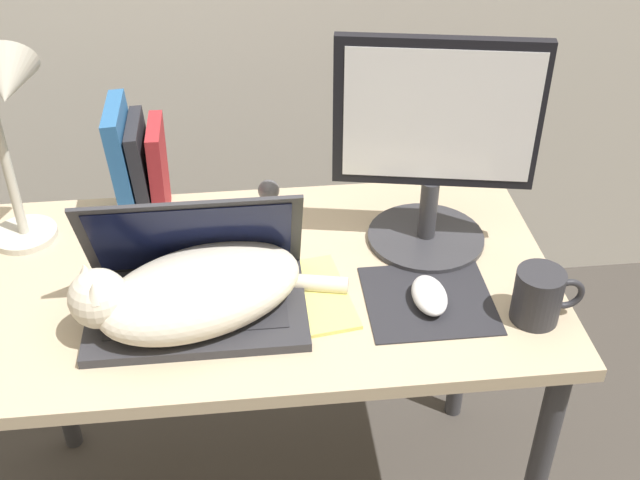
{
  "coord_description": "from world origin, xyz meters",
  "views": [
    {
      "loc": [
        -0.02,
        -0.9,
        1.68
      ],
      "look_at": [
        0.11,
        0.28,
        0.83
      ],
      "focal_mm": 45.0,
      "sensor_mm": 36.0,
      "label": 1
    }
  ],
  "objects_px": {
    "computer_mouse": "(429,295)",
    "mug": "(539,296)",
    "external_monitor": "(435,144)",
    "book_row": "(139,169)",
    "laptop": "(196,288)",
    "cat": "(192,292)",
    "notepad": "(302,297)",
    "desk_lamp": "(10,116)",
    "webcam": "(269,192)"
  },
  "relations": [
    {
      "from": "computer_mouse",
      "to": "mug",
      "type": "xyz_separation_m",
      "value": [
        0.18,
        -0.06,
        0.03
      ]
    },
    {
      "from": "external_monitor",
      "to": "computer_mouse",
      "type": "height_order",
      "value": "external_monitor"
    },
    {
      "from": "book_row",
      "to": "external_monitor",
      "type": "bearing_deg",
      "value": -14.38
    },
    {
      "from": "laptop",
      "to": "cat",
      "type": "bearing_deg",
      "value": -97.48
    },
    {
      "from": "laptop",
      "to": "notepad",
      "type": "bearing_deg",
      "value": 0.48
    },
    {
      "from": "external_monitor",
      "to": "mug",
      "type": "bearing_deg",
      "value": -60.59
    },
    {
      "from": "laptop",
      "to": "notepad",
      "type": "height_order",
      "value": "laptop"
    },
    {
      "from": "desk_lamp",
      "to": "notepad",
      "type": "bearing_deg",
      "value": -24.02
    },
    {
      "from": "laptop",
      "to": "desk_lamp",
      "type": "distance_m",
      "value": 0.46
    },
    {
      "from": "notepad",
      "to": "mug",
      "type": "xyz_separation_m",
      "value": [
        0.41,
        -0.1,
        0.05
      ]
    },
    {
      "from": "cat",
      "to": "desk_lamp",
      "type": "height_order",
      "value": "desk_lamp"
    },
    {
      "from": "laptop",
      "to": "external_monitor",
      "type": "height_order",
      "value": "external_monitor"
    },
    {
      "from": "computer_mouse",
      "to": "book_row",
      "type": "relative_size",
      "value": 0.42
    },
    {
      "from": "cat",
      "to": "desk_lamp",
      "type": "relative_size",
      "value": 1.13
    },
    {
      "from": "laptop",
      "to": "webcam",
      "type": "bearing_deg",
      "value": 64.37
    },
    {
      "from": "webcam",
      "to": "laptop",
      "type": "bearing_deg",
      "value": -115.63
    },
    {
      "from": "computer_mouse",
      "to": "webcam",
      "type": "relative_size",
      "value": 1.54
    },
    {
      "from": "mug",
      "to": "external_monitor",
      "type": "bearing_deg",
      "value": 119.41
    },
    {
      "from": "external_monitor",
      "to": "webcam",
      "type": "height_order",
      "value": "external_monitor"
    },
    {
      "from": "desk_lamp",
      "to": "webcam",
      "type": "height_order",
      "value": "desk_lamp"
    },
    {
      "from": "external_monitor",
      "to": "book_row",
      "type": "bearing_deg",
      "value": 165.62
    },
    {
      "from": "book_row",
      "to": "webcam",
      "type": "height_order",
      "value": "book_row"
    },
    {
      "from": "notepad",
      "to": "webcam",
      "type": "distance_m",
      "value": 0.31
    },
    {
      "from": "cat",
      "to": "mug",
      "type": "relative_size",
      "value": 3.8
    },
    {
      "from": "external_monitor",
      "to": "desk_lamp",
      "type": "height_order",
      "value": "same"
    },
    {
      "from": "desk_lamp",
      "to": "mug",
      "type": "relative_size",
      "value": 3.35
    },
    {
      "from": "cat",
      "to": "mug",
      "type": "xyz_separation_m",
      "value": [
        0.61,
        -0.06,
        -0.01
      ]
    },
    {
      "from": "book_row",
      "to": "mug",
      "type": "relative_size",
      "value": 2.01
    },
    {
      "from": "cat",
      "to": "computer_mouse",
      "type": "distance_m",
      "value": 0.43
    },
    {
      "from": "laptop",
      "to": "book_row",
      "type": "height_order",
      "value": "book_row"
    },
    {
      "from": "external_monitor",
      "to": "webcam",
      "type": "distance_m",
      "value": 0.39
    },
    {
      "from": "laptop",
      "to": "mug",
      "type": "distance_m",
      "value": 0.61
    },
    {
      "from": "notepad",
      "to": "mug",
      "type": "height_order",
      "value": "mug"
    },
    {
      "from": "webcam",
      "to": "mug",
      "type": "distance_m",
      "value": 0.61
    },
    {
      "from": "laptop",
      "to": "webcam",
      "type": "relative_size",
      "value": 5.51
    },
    {
      "from": "computer_mouse",
      "to": "desk_lamp",
      "type": "relative_size",
      "value": 0.25
    },
    {
      "from": "mug",
      "to": "desk_lamp",
      "type": "bearing_deg",
      "value": 160.62
    },
    {
      "from": "webcam",
      "to": "mug",
      "type": "relative_size",
      "value": 0.55
    },
    {
      "from": "computer_mouse",
      "to": "cat",
      "type": "bearing_deg",
      "value": 179.49
    },
    {
      "from": "computer_mouse",
      "to": "book_row",
      "type": "height_order",
      "value": "book_row"
    },
    {
      "from": "cat",
      "to": "webcam",
      "type": "bearing_deg",
      "value": 66.04
    },
    {
      "from": "computer_mouse",
      "to": "notepad",
      "type": "height_order",
      "value": "computer_mouse"
    },
    {
      "from": "external_monitor",
      "to": "cat",
      "type": "bearing_deg",
      "value": -157.07
    },
    {
      "from": "cat",
      "to": "book_row",
      "type": "relative_size",
      "value": 1.89
    },
    {
      "from": "computer_mouse",
      "to": "notepad",
      "type": "distance_m",
      "value": 0.23
    },
    {
      "from": "desk_lamp",
      "to": "laptop",
      "type": "bearing_deg",
      "value": -35.71
    },
    {
      "from": "external_monitor",
      "to": "notepad",
      "type": "xyz_separation_m",
      "value": [
        -0.27,
        -0.16,
        -0.22
      ]
    },
    {
      "from": "computer_mouse",
      "to": "webcam",
      "type": "xyz_separation_m",
      "value": [
        -0.27,
        0.35,
        0.02
      ]
    },
    {
      "from": "cat",
      "to": "desk_lamp",
      "type": "xyz_separation_m",
      "value": [
        -0.31,
        0.26,
        0.22
      ]
    },
    {
      "from": "laptop",
      "to": "external_monitor",
      "type": "xyz_separation_m",
      "value": [
        0.46,
        0.16,
        0.18
      ]
    }
  ]
}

